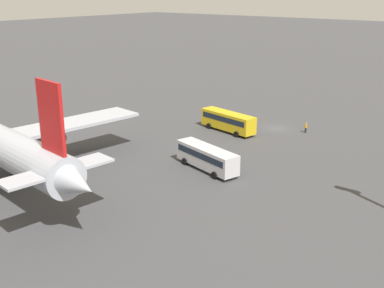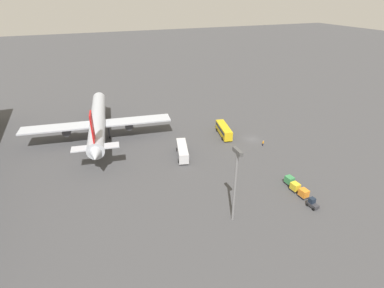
% 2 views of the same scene
% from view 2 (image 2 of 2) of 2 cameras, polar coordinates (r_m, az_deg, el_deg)
% --- Properties ---
extents(ground_plane, '(600.00, 600.00, 0.00)m').
position_cam_2_polar(ground_plane, '(95.71, 11.27, 0.92)').
color(ground_plane, '#424244').
extents(airplane, '(51.16, 44.58, 15.32)m').
position_cam_2_polar(airplane, '(97.02, -17.51, 4.25)').
color(airplane, '#B2B7C1').
rests_on(airplane, ground).
extents(shuttle_bus_near, '(11.12, 4.63, 3.32)m').
position_cam_2_polar(shuttle_bus_near, '(96.07, 6.08, 2.73)').
color(shuttle_bus_near, gold).
rests_on(shuttle_bus_near, ground).
extents(shuttle_bus_far, '(10.85, 5.24, 3.18)m').
position_cam_2_polar(shuttle_bus_far, '(83.32, -1.85, -1.20)').
color(shuttle_bus_far, silver).
rests_on(shuttle_bus_far, ground).
extents(baggage_tug, '(2.54, 1.88, 2.10)m').
position_cam_2_polar(baggage_tug, '(70.12, 21.99, -10.44)').
color(baggage_tug, '#333338').
rests_on(baggage_tug, ground).
extents(worker_person, '(0.38, 0.38, 1.74)m').
position_cam_2_polar(worker_person, '(91.89, 13.38, 0.15)').
color(worker_person, '#1E1E2D').
rests_on(worker_person, ground).
extents(cargo_cart_orange, '(2.12, 1.84, 2.06)m').
position_cam_2_polar(cargo_cart_orange, '(72.18, 20.51, -8.73)').
color(cargo_cart_orange, '#38383D').
rests_on(cargo_cart_orange, ground).
extents(cargo_cart_yellow, '(2.12, 1.84, 2.06)m').
position_cam_2_polar(cargo_cart_yellow, '(73.67, 19.04, -7.67)').
color(cargo_cart_yellow, '#38383D').
rests_on(cargo_cart_yellow, ground).
extents(cargo_cart_green, '(2.12, 1.84, 2.06)m').
position_cam_2_polar(cargo_cart_green, '(75.63, 18.06, -6.52)').
color(cargo_cart_green, '#38383D').
rests_on(cargo_cart_green, ground).
extents(light_pole, '(2.80, 0.70, 16.08)m').
position_cam_2_polar(light_pole, '(57.32, 8.31, -6.45)').
color(light_pole, slate).
rests_on(light_pole, ground).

